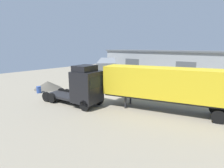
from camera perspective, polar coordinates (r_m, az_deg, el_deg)
ground_plane at (r=21.67m, az=-2.85°, el=-3.90°), size 60.00×60.00×0.00m
warehouse_building at (r=35.48m, az=16.38°, el=6.27°), size 23.99×6.74×5.31m
tractor_unit_black at (r=17.92m, az=-9.48°, el=-0.98°), size 6.98×3.43×4.19m
container_trailer_blue at (r=27.67m, az=-1.60°, el=4.96°), size 9.42×10.39×3.94m
container_trailer_red at (r=16.75m, az=17.86°, el=-0.09°), size 12.14×5.67×4.10m
gravel_pile at (r=26.83m, az=-20.20°, el=-0.28°), size 3.83×3.83×1.12m
oil_drum at (r=24.85m, az=-22.80°, el=-1.72°), size 0.58×0.58×0.88m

